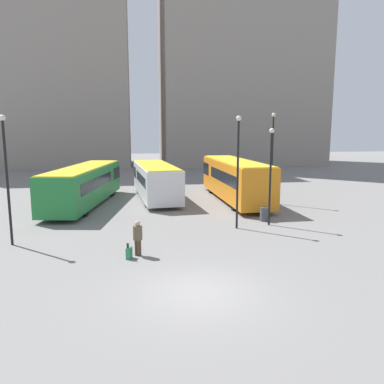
{
  "coord_description": "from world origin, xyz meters",
  "views": [
    {
      "loc": [
        -2.03,
        -11.76,
        5.4
      ],
      "look_at": [
        1.32,
        10.0,
        1.8
      ],
      "focal_mm": 35.0,
      "sensor_mm": 36.0,
      "label": 1
    }
  ],
  "objects_px": {
    "suitcase": "(129,253)",
    "lamp_post_3": "(7,171)",
    "bus_2": "(234,178)",
    "lamp_post_1": "(272,152)",
    "trash_bin": "(264,214)",
    "bus_0": "(85,184)",
    "lamp_post_0": "(271,169)",
    "lamp_post_2": "(238,164)",
    "bus_1": "(156,180)",
    "traveler": "(138,235)"
  },
  "relations": [
    {
      "from": "suitcase",
      "to": "lamp_post_3",
      "type": "relative_size",
      "value": 0.12
    },
    {
      "from": "bus_2",
      "to": "lamp_post_3",
      "type": "distance_m",
      "value": 16.92
    },
    {
      "from": "lamp_post_1",
      "to": "bus_2",
      "type": "bearing_deg",
      "value": 142.37
    },
    {
      "from": "lamp_post_1",
      "to": "trash_bin",
      "type": "height_order",
      "value": "lamp_post_1"
    },
    {
      "from": "bus_0",
      "to": "lamp_post_0",
      "type": "bearing_deg",
      "value": -115.25
    },
    {
      "from": "lamp_post_1",
      "to": "lamp_post_2",
      "type": "height_order",
      "value": "lamp_post_1"
    },
    {
      "from": "bus_0",
      "to": "trash_bin",
      "type": "bearing_deg",
      "value": -111.68
    },
    {
      "from": "bus_0",
      "to": "lamp_post_0",
      "type": "distance_m",
      "value": 13.88
    },
    {
      "from": "bus_2",
      "to": "lamp_post_3",
      "type": "xyz_separation_m",
      "value": [
        -13.62,
        -9.87,
        1.85
      ]
    },
    {
      "from": "bus_0",
      "to": "lamp_post_2",
      "type": "height_order",
      "value": "lamp_post_2"
    },
    {
      "from": "bus_0",
      "to": "bus_2",
      "type": "distance_m",
      "value": 11.37
    },
    {
      "from": "lamp_post_1",
      "to": "trash_bin",
      "type": "bearing_deg",
      "value": -114.35
    },
    {
      "from": "bus_2",
      "to": "suitcase",
      "type": "bearing_deg",
      "value": 146.93
    },
    {
      "from": "lamp_post_2",
      "to": "trash_bin",
      "type": "bearing_deg",
      "value": 34.0
    },
    {
      "from": "bus_1",
      "to": "lamp_post_2",
      "type": "xyz_separation_m",
      "value": [
        3.94,
        -9.97,
        2.1
      ]
    },
    {
      "from": "bus_1",
      "to": "lamp_post_1",
      "type": "bearing_deg",
      "value": -116.15
    },
    {
      "from": "bus_1",
      "to": "lamp_post_0",
      "type": "relative_size",
      "value": 1.81
    },
    {
      "from": "bus_1",
      "to": "suitcase",
      "type": "xyz_separation_m",
      "value": [
        -1.97,
        -14.17,
        -1.26
      ]
    },
    {
      "from": "bus_0",
      "to": "lamp_post_3",
      "type": "height_order",
      "value": "lamp_post_3"
    },
    {
      "from": "suitcase",
      "to": "lamp_post_2",
      "type": "relative_size",
      "value": 0.12
    },
    {
      "from": "lamp_post_0",
      "to": "lamp_post_1",
      "type": "relative_size",
      "value": 0.83
    },
    {
      "from": "bus_2",
      "to": "traveler",
      "type": "height_order",
      "value": "bus_2"
    },
    {
      "from": "trash_bin",
      "to": "bus_2",
      "type": "bearing_deg",
      "value": 89.81
    },
    {
      "from": "bus_0",
      "to": "traveler",
      "type": "height_order",
      "value": "bus_0"
    },
    {
      "from": "bus_2",
      "to": "lamp_post_3",
      "type": "bearing_deg",
      "value": 125.21
    },
    {
      "from": "lamp_post_1",
      "to": "bus_0",
      "type": "bearing_deg",
      "value": 173.01
    },
    {
      "from": "suitcase",
      "to": "lamp_post_2",
      "type": "bearing_deg",
      "value": -35.22
    },
    {
      "from": "bus_1",
      "to": "suitcase",
      "type": "bearing_deg",
      "value": 167.13
    },
    {
      "from": "lamp_post_1",
      "to": "bus_1",
      "type": "bearing_deg",
      "value": 158.81
    },
    {
      "from": "lamp_post_2",
      "to": "bus_1",
      "type": "bearing_deg",
      "value": 111.58
    },
    {
      "from": "lamp_post_2",
      "to": "trash_bin",
      "type": "height_order",
      "value": "lamp_post_2"
    },
    {
      "from": "bus_0",
      "to": "lamp_post_1",
      "type": "distance_m",
      "value": 14.02
    },
    {
      "from": "bus_1",
      "to": "lamp_post_0",
      "type": "bearing_deg",
      "value": -152.72
    },
    {
      "from": "bus_1",
      "to": "lamp_post_3",
      "type": "distance_m",
      "value": 13.76
    },
    {
      "from": "traveler",
      "to": "lamp_post_1",
      "type": "xyz_separation_m",
      "value": [
        10.02,
        10.55,
        2.94
      ]
    },
    {
      "from": "lamp_post_3",
      "to": "trash_bin",
      "type": "distance_m",
      "value": 14.23
    },
    {
      "from": "bus_0",
      "to": "traveler",
      "type": "bearing_deg",
      "value": -153.36
    },
    {
      "from": "bus_1",
      "to": "lamp_post_1",
      "type": "height_order",
      "value": "lamp_post_1"
    },
    {
      "from": "bus_1",
      "to": "bus_2",
      "type": "relative_size",
      "value": 0.83
    },
    {
      "from": "lamp_post_3",
      "to": "trash_bin",
      "type": "height_order",
      "value": "lamp_post_3"
    },
    {
      "from": "bus_2",
      "to": "lamp_post_0",
      "type": "height_order",
      "value": "lamp_post_0"
    },
    {
      "from": "bus_1",
      "to": "bus_2",
      "type": "xyz_separation_m",
      "value": [
        6.08,
        -1.45,
        0.21
      ]
    },
    {
      "from": "bus_1",
      "to": "trash_bin",
      "type": "distance_m",
      "value": 10.53
    },
    {
      "from": "traveler",
      "to": "lamp_post_1",
      "type": "height_order",
      "value": "lamp_post_1"
    },
    {
      "from": "bus_1",
      "to": "suitcase",
      "type": "height_order",
      "value": "bus_1"
    },
    {
      "from": "lamp_post_1",
      "to": "lamp_post_2",
      "type": "bearing_deg",
      "value": -123.91
    },
    {
      "from": "bus_0",
      "to": "bus_2",
      "type": "relative_size",
      "value": 1.03
    },
    {
      "from": "suitcase",
      "to": "lamp_post_2",
      "type": "height_order",
      "value": "lamp_post_2"
    },
    {
      "from": "suitcase",
      "to": "lamp_post_0",
      "type": "relative_size",
      "value": 0.13
    },
    {
      "from": "trash_bin",
      "to": "suitcase",
      "type": "bearing_deg",
      "value": -144.95
    }
  ]
}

